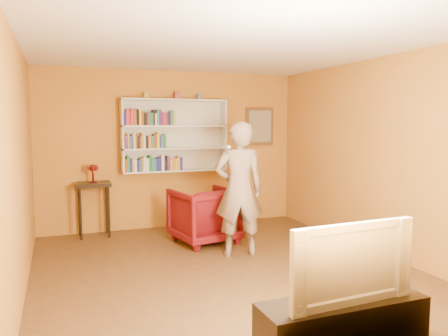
{
  "coord_description": "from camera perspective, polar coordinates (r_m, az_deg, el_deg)",
  "views": [
    {
      "loc": [
        -1.88,
        -4.9,
        1.8
      ],
      "look_at": [
        0.28,
        0.75,
        1.19
      ],
      "focal_mm": 35.0,
      "sensor_mm": 36.0,
      "label": 1
    }
  ],
  "objects": [
    {
      "name": "ornament_right",
      "position": [
        7.62,
        -3.28,
        9.28
      ],
      "size": [
        0.07,
        0.07,
        0.1
      ],
      "primitive_type": "cube",
      "color": "slate",
      "rests_on": "bookshelf"
    },
    {
      "name": "person",
      "position": [
        5.92,
        1.98,
        -2.81
      ],
      "size": [
        0.74,
        0.57,
        1.83
      ],
      "primitive_type": "imported",
      "rotation": [
        0.0,
        0.0,
        2.92
      ],
      "color": "#7F6E5D",
      "rests_on": "ground"
    },
    {
      "name": "books_row_upper",
      "position": [
        7.34,
        -9.64,
        6.44
      ],
      "size": [
        0.87,
        0.19,
        0.27
      ],
      "color": "navy",
      "rests_on": "bookshelf"
    },
    {
      "name": "armchair",
      "position": [
        6.67,
        -2.52,
        -6.18
      ],
      "size": [
        1.04,
        1.06,
        0.83
      ],
      "primitive_type": "imported",
      "rotation": [
        0.0,
        0.0,
        3.32
      ],
      "color": "#49050E",
      "rests_on": "ground"
    },
    {
      "name": "ruby_lustre",
      "position": [
        7.2,
        -16.77,
        -0.19
      ],
      "size": [
        0.18,
        0.18,
        0.29
      ],
      "color": "maroon",
      "rests_on": "console_table"
    },
    {
      "name": "framed_painting",
      "position": [
        8.16,
        4.67,
        5.44
      ],
      "size": [
        0.55,
        0.05,
        0.7
      ],
      "color": "#573518",
      "rests_on": "room_shell"
    },
    {
      "name": "bookshelf",
      "position": [
        7.55,
        -6.56,
        4.21
      ],
      "size": [
        1.8,
        0.29,
        1.23
      ],
      "color": "silver",
      "rests_on": "room_shell"
    },
    {
      "name": "television",
      "position": [
        3.46,
        15.41,
        -11.55
      ],
      "size": [
        1.07,
        0.19,
        0.61
      ],
      "primitive_type": "imported",
      "rotation": [
        0.0,
        0.0,
        0.05
      ],
      "color": "black",
      "rests_on": "tv_cabinet"
    },
    {
      "name": "books_row_middle",
      "position": [
        7.33,
        -10.28,
        3.43
      ],
      "size": [
        0.68,
        0.18,
        0.27
      ],
      "color": "#502061",
      "rests_on": "bookshelf"
    },
    {
      "name": "ornament_left",
      "position": [
        7.39,
        -10.16,
        9.3
      ],
      "size": [
        0.07,
        0.07,
        0.09
      ],
      "primitive_type": "cube",
      "color": "#AC8E31",
      "rests_on": "bookshelf"
    },
    {
      "name": "game_remote",
      "position": [
        5.54,
        0.37,
        2.8
      ],
      "size": [
        0.04,
        0.15,
        0.04
      ],
      "primitive_type": "cube",
      "color": "silver",
      "rests_on": "person"
    },
    {
      "name": "books_row_lower",
      "position": [
        7.38,
        -9.24,
        0.5
      ],
      "size": [
        0.96,
        0.19,
        0.27
      ],
      "color": "brown",
      "rests_on": "bookshelf"
    },
    {
      "name": "console_table",
      "position": [
        7.25,
        -16.69,
        -3.0
      ],
      "size": [
        0.53,
        0.41,
        0.87
      ],
      "color": "black",
      "rests_on": "ground"
    },
    {
      "name": "tv_cabinet",
      "position": [
        3.66,
        15.16,
        -19.72
      ],
      "size": [
        1.33,
        0.4,
        0.47
      ],
      "primitive_type": "cube",
      "color": "black",
      "rests_on": "ground"
    },
    {
      "name": "room_shell",
      "position": [
        5.3,
        0.04,
        -2.71
      ],
      "size": [
        5.3,
        5.8,
        2.88
      ],
      "color": "#483017",
      "rests_on": "ground"
    },
    {
      "name": "ornament_centre",
      "position": [
        7.51,
        -6.18,
        9.39
      ],
      "size": [
        0.09,
        0.09,
        0.12
      ],
      "primitive_type": "cube",
      "color": "maroon",
      "rests_on": "bookshelf"
    }
  ]
}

